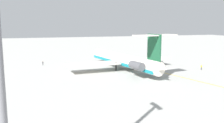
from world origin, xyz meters
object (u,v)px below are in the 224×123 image
(main_jetliner, at_px, (125,60))
(ground_crew_near_nose, at_px, (43,63))
(ground_crew_near_tail, at_px, (201,67))
(safety_cone_nose, at_px, (124,58))
(ground_crew_portside, at_px, (158,58))

(main_jetliner, distance_m, ground_crew_near_nose, 33.42)
(ground_crew_near_tail, height_order, safety_cone_nose, ground_crew_near_tail)
(safety_cone_nose, bearing_deg, ground_crew_portside, -124.34)
(ground_crew_near_tail, bearing_deg, ground_crew_near_nose, -97.48)
(ground_crew_near_nose, relative_size, ground_crew_near_tail, 0.95)
(ground_crew_near_nose, bearing_deg, safety_cone_nose, -120.77)
(ground_crew_near_nose, height_order, ground_crew_near_tail, ground_crew_near_tail)
(ground_crew_near_tail, xyz_separation_m, safety_cone_nose, (32.73, 17.70, -0.87))
(ground_crew_near_tail, xyz_separation_m, ground_crew_portside, (23.77, 4.59, -0.03))
(main_jetliner, relative_size, safety_cone_nose, 84.02)
(ground_crew_near_nose, relative_size, ground_crew_portside, 0.97)
(main_jetliner, xyz_separation_m, ground_crew_portside, (16.50, -22.29, -2.57))
(ground_crew_near_nose, height_order, safety_cone_nose, ground_crew_near_nose)
(main_jetliner, height_order, safety_cone_nose, main_jetliner)
(ground_crew_near_nose, distance_m, ground_crew_near_tail, 60.30)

